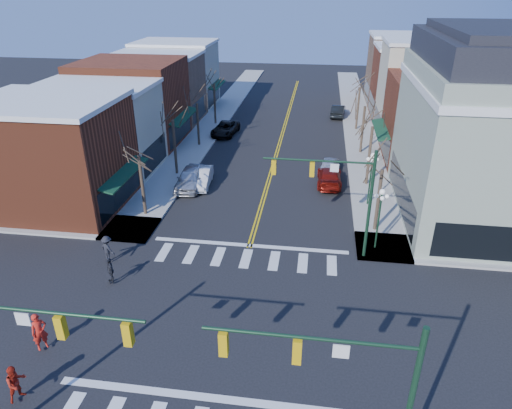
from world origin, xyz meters
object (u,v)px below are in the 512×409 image
at_px(lamppost_midblock, 371,170).
at_px(pedestrian_red_a, 39,332).
at_px(car_left_far, 225,129).
at_px(victorian_corner, 501,129).
at_px(pedestrian_dark_a, 110,270).
at_px(car_left_near, 191,178).
at_px(car_left_mid, 201,178).
at_px(car_right_far, 338,111).
at_px(car_right_mid, 329,165).
at_px(pedestrian_red_b, 16,383).
at_px(lamppost_corner, 380,209).
at_px(car_right_near, 329,176).
at_px(pedestrian_dark_b, 107,248).

height_order(lamppost_midblock, pedestrian_red_a, lamppost_midblock).
bearing_deg(car_left_far, pedestrian_red_a, -87.68).
bearing_deg(victorian_corner, pedestrian_red_a, -144.81).
distance_m(car_left_far, pedestrian_dark_a, 28.69).
bearing_deg(pedestrian_red_a, car_left_near, 34.94).
distance_m(car_left_mid, pedestrian_dark_a, 14.55).
bearing_deg(car_right_far, car_right_mid, 92.41).
bearing_deg(pedestrian_red_b, car_left_far, 27.99).
height_order(lamppost_midblock, car_right_far, lamppost_midblock).
bearing_deg(car_left_mid, pedestrian_red_a, -102.75).
xyz_separation_m(victorian_corner, car_left_mid, (-22.10, 2.44, -5.93)).
xyz_separation_m(victorian_corner, car_right_mid, (-11.26, 7.11, -5.98)).
height_order(car_left_near, pedestrian_red_a, pedestrian_red_a).
distance_m(car_left_far, pedestrian_red_b, 37.02).
xyz_separation_m(lamppost_corner, pedestrian_red_a, (-16.51, -11.49, -1.83)).
bearing_deg(car_right_far, lamppost_corner, 99.13).
bearing_deg(pedestrian_red_b, pedestrian_dark_a, 27.46).
bearing_deg(victorian_corner, pedestrian_dark_a, -153.24).
bearing_deg(lamppost_midblock, car_left_mid, 171.98).
bearing_deg(car_left_near, car_right_far, 60.40).
bearing_deg(car_left_far, car_right_far, 41.87).
relative_size(car_left_mid, car_right_near, 0.89).
relative_size(car_left_near, car_right_far, 1.09).
relative_size(lamppost_corner, pedestrian_red_b, 2.52).
height_order(pedestrian_red_b, pedestrian_dark_b, pedestrian_red_b).
bearing_deg(pedestrian_dark_a, car_right_near, 106.64).
relative_size(car_left_mid, car_left_far, 0.87).
distance_m(car_right_mid, pedestrian_dark_a, 22.86).
height_order(car_left_far, car_right_near, car_right_near).
relative_size(car_right_far, pedestrian_red_a, 2.32).
distance_m(car_left_near, pedestrian_dark_b, 12.03).
bearing_deg(car_right_far, car_left_near, 67.95).
height_order(car_right_mid, pedestrian_red_a, pedestrian_red_a).
bearing_deg(pedestrian_red_a, pedestrian_dark_b, 41.33).
xyz_separation_m(lamppost_corner, car_right_near, (-2.97, 10.22, -2.24)).
distance_m(car_left_near, pedestrian_red_b, 22.35).
relative_size(victorian_corner, pedestrian_red_a, 7.28).
height_order(car_right_near, car_right_mid, car_right_near).
xyz_separation_m(car_right_far, pedestrian_red_b, (-14.06, -46.42, 0.26)).
xyz_separation_m(car_left_far, pedestrian_dark_a, (-0.90, -28.67, 0.25)).
bearing_deg(pedestrian_dark_a, pedestrian_dark_b, 172.03).
relative_size(car_left_far, pedestrian_dark_b, 3.00).
bearing_deg(pedestrian_red_a, lamppost_corner, -14.61).
xyz_separation_m(car_left_near, pedestrian_dark_a, (-0.90, -13.98, 0.10)).
bearing_deg(car_right_near, car_right_mid, -90.45).
xyz_separation_m(car_left_mid, pedestrian_dark_b, (-2.82, -12.32, 0.27)).
bearing_deg(car_left_near, car_left_mid, 28.45).
height_order(victorian_corner, car_left_mid, victorian_corner).
bearing_deg(lamppost_midblock, car_right_near, 128.55).
bearing_deg(car_left_near, pedestrian_red_a, -97.24).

